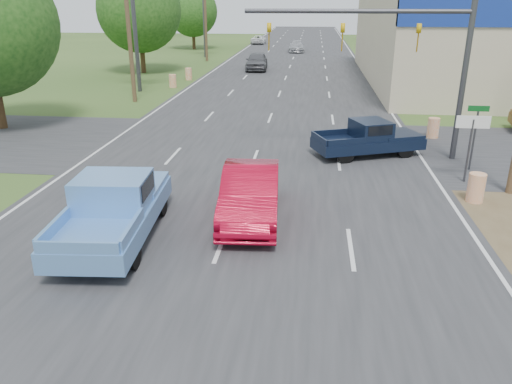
# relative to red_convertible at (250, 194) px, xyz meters

# --- Properties ---
(main_road) EXTENTS (15.00, 180.00, 0.02)m
(main_road) POSITION_rel_red_convertible_xyz_m (-0.59, 30.19, -0.80)
(main_road) COLOR #2D2D30
(main_road) RESTS_ON ground
(cross_road) EXTENTS (120.00, 10.00, 0.02)m
(cross_road) POSITION_rel_red_convertible_xyz_m (-0.59, 8.19, -0.80)
(cross_road) COLOR #2D2D30
(cross_road) RESTS_ON ground
(utility_pole_2) EXTENTS (2.00, 0.28, 10.00)m
(utility_pole_2) POSITION_rel_red_convertible_xyz_m (8.91, 21.19, 4.51)
(utility_pole_2) COLOR #4C3823
(utility_pole_2) RESTS_ON ground
(utility_pole_3) EXTENTS (2.00, 0.28, 10.00)m
(utility_pole_3) POSITION_rel_red_convertible_xyz_m (8.91, 39.19, 4.51)
(utility_pole_3) COLOR #4C3823
(utility_pole_3) RESTS_ON ground
(utility_pole_5) EXTENTS (2.00, 0.28, 10.00)m
(utility_pole_5) POSITION_rel_red_convertible_xyz_m (-10.09, 18.19, 4.51)
(utility_pole_5) COLOR #4C3823
(utility_pole_5) RESTS_ON ground
(utility_pole_6) EXTENTS (2.00, 0.28, 10.00)m
(utility_pole_6) POSITION_rel_red_convertible_xyz_m (-10.09, 42.19, 4.51)
(utility_pole_6) COLOR #4C3823
(utility_pole_6) RESTS_ON ground
(tree_1) EXTENTS (7.56, 7.56, 9.36)m
(tree_1) POSITION_rel_red_convertible_xyz_m (-14.09, 32.19, 4.76)
(tree_1) COLOR #422D19
(tree_1) RESTS_ON ground
(tree_2) EXTENTS (6.72, 6.72, 8.32)m
(tree_2) POSITION_rel_red_convertible_xyz_m (-14.79, 56.19, 4.14)
(tree_2) COLOR #422D19
(tree_2) RESTS_ON ground
(tree_5) EXTENTS (7.98, 7.98, 9.88)m
(tree_5) POSITION_rel_red_convertible_xyz_m (29.41, 85.19, 5.08)
(tree_5) COLOR #422D19
(tree_5) RESTS_ON ground
(barrel_0) EXTENTS (0.56, 0.56, 1.00)m
(barrel_0) POSITION_rel_red_convertible_xyz_m (7.41, 2.19, -0.31)
(barrel_0) COLOR orange
(barrel_0) RESTS_ON ground
(barrel_1) EXTENTS (0.56, 0.56, 1.00)m
(barrel_1) POSITION_rel_red_convertible_xyz_m (7.81, 10.69, -0.31)
(barrel_1) COLOR orange
(barrel_1) RESTS_ON ground
(barrel_2) EXTENTS (0.56, 0.56, 1.00)m
(barrel_2) POSITION_rel_red_convertible_xyz_m (-9.09, 24.19, -0.31)
(barrel_2) COLOR orange
(barrel_2) RESTS_ON ground
(barrel_3) EXTENTS (0.56, 0.56, 1.00)m
(barrel_3) POSITION_rel_red_convertible_xyz_m (-8.79, 28.19, -0.31)
(barrel_3) COLOR orange
(barrel_3) RESTS_ON ground
(lane_sign) EXTENTS (1.20, 0.08, 2.52)m
(lane_sign) POSITION_rel_red_convertible_xyz_m (7.61, 4.19, 1.09)
(lane_sign) COLOR #3F3F44
(lane_sign) RESTS_ON ground
(street_name_sign) EXTENTS (0.80, 0.08, 2.61)m
(street_name_sign) POSITION_rel_red_convertible_xyz_m (8.21, 5.69, 0.80)
(street_name_sign) COLOR #3F3F44
(street_name_sign) RESTS_ON ground
(signal_mast) EXTENTS (9.12, 0.40, 7.00)m
(signal_mast) POSITION_rel_red_convertible_xyz_m (5.23, 7.19, 3.99)
(signal_mast) COLOR #3F3F44
(signal_mast) RESTS_ON ground
(red_convertible) EXTENTS (2.02, 5.01, 1.62)m
(red_convertible) POSITION_rel_red_convertible_xyz_m (0.00, 0.00, 0.00)
(red_convertible) COLOR #AC0722
(red_convertible) RESTS_ON ground
(blue_pickup) EXTENTS (2.57, 5.74, 1.86)m
(blue_pickup) POSITION_rel_red_convertible_xyz_m (-3.68, -1.72, 0.13)
(blue_pickup) COLOR black
(blue_pickup) RESTS_ON ground
(navy_pickup) EXTENTS (5.04, 3.43, 1.56)m
(navy_pickup) POSITION_rel_red_convertible_xyz_m (4.39, 7.33, -0.02)
(navy_pickup) COLOR black
(navy_pickup) RESTS_ON ground
(distant_car_grey) EXTENTS (2.27, 5.09, 1.70)m
(distant_car_grey) POSITION_rel_red_convertible_xyz_m (-3.68, 35.11, 0.04)
(distant_car_grey) COLOR #525357
(distant_car_grey) RESTS_ON ground
(distant_car_silver) EXTENTS (2.26, 4.98, 1.42)m
(distant_car_silver) POSITION_rel_red_convertible_xyz_m (-0.50, 53.74, -0.10)
(distant_car_silver) COLOR #AEAFB3
(distant_car_silver) RESTS_ON ground
(distant_car_white) EXTENTS (2.09, 4.53, 1.26)m
(distant_car_white) POSITION_rel_red_convertible_xyz_m (-6.82, 65.93, -0.18)
(distant_car_white) COLOR white
(distant_car_white) RESTS_ON ground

